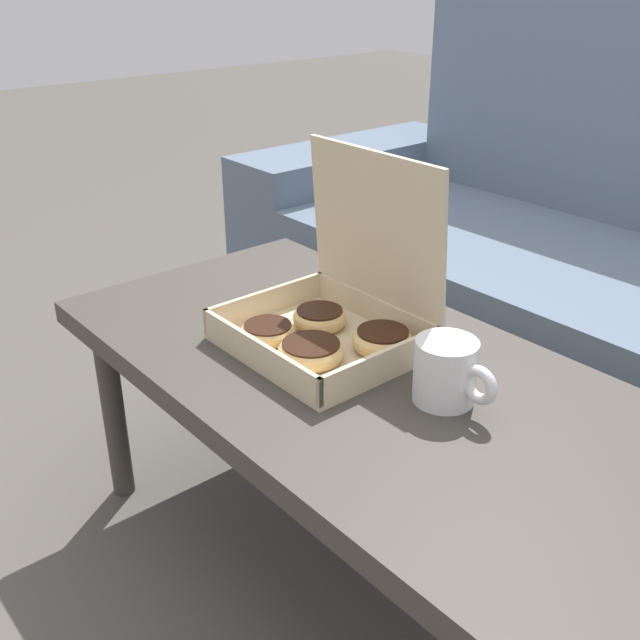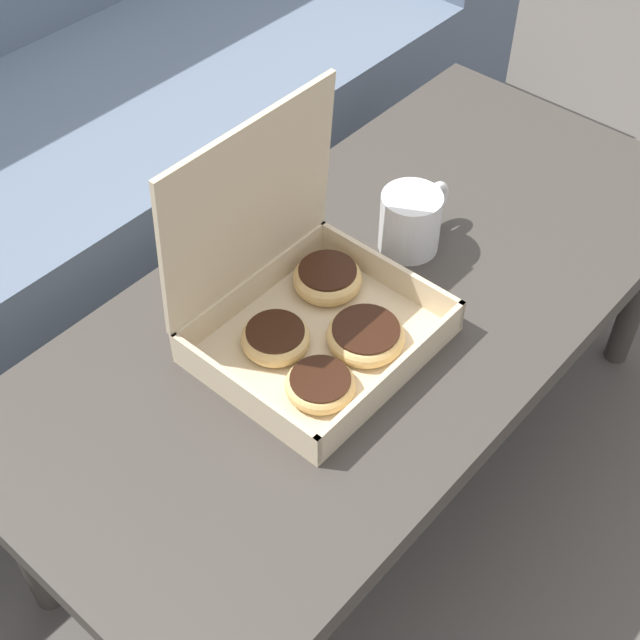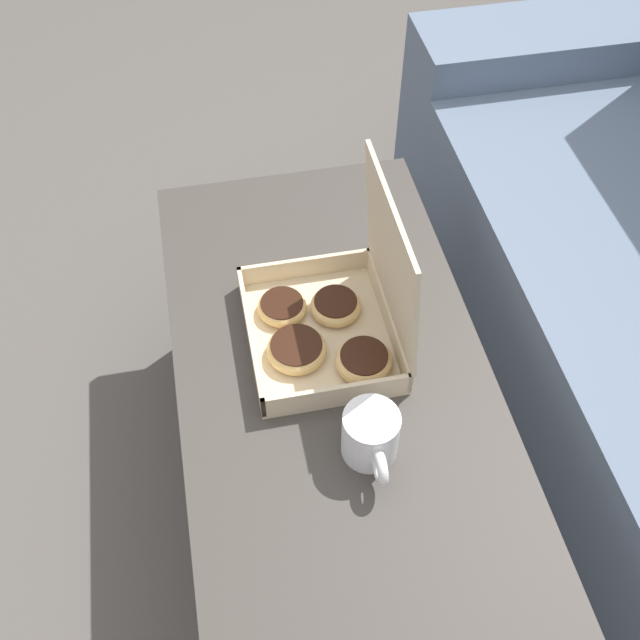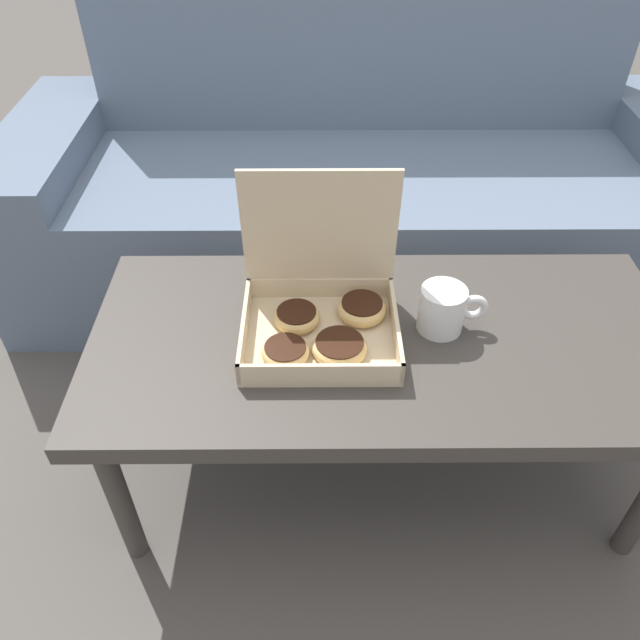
% 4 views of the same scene
% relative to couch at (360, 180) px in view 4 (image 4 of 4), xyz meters
% --- Properties ---
extents(ground_plane, '(12.00, 12.00, 0.00)m').
position_rel_couch_xyz_m(ground_plane, '(0.00, -0.79, -0.31)').
color(ground_plane, '#514C47').
extents(couch, '(2.08, 0.77, 0.96)m').
position_rel_couch_xyz_m(couch, '(0.00, 0.00, 0.00)').
color(couch, slate).
rests_on(couch, ground_plane).
extents(coffee_table, '(1.18, 0.55, 0.43)m').
position_rel_couch_xyz_m(coffee_table, '(0.00, -0.84, 0.08)').
color(coffee_table, '#3D3833').
rests_on(coffee_table, ground_plane).
extents(pastry_box, '(0.30, 0.26, 0.31)m').
position_rel_couch_xyz_m(pastry_box, '(-0.12, -0.83, 0.17)').
color(pastry_box, beige).
rests_on(pastry_box, coffee_table).
extents(coffee_mug, '(0.14, 0.09, 0.10)m').
position_rel_couch_xyz_m(coffee_mug, '(0.11, -0.82, 0.17)').
color(coffee_mug, white).
rests_on(coffee_mug, coffee_table).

